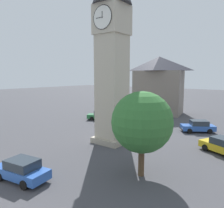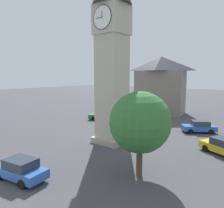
{
  "view_description": "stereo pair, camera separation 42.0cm",
  "coord_description": "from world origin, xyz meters",
  "px_view_note": "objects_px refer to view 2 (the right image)",
  "views": [
    {
      "loc": [
        -14.25,
        18.45,
        7.28
      ],
      "look_at": [
        0.0,
        0.0,
        4.2
      ],
      "focal_mm": 35.11,
      "sensor_mm": 36.0,
      "label": 1
    },
    {
      "loc": [
        -14.58,
        18.19,
        7.28
      ],
      "look_at": [
        0.0,
        0.0,
        4.2
      ],
      "focal_mm": 35.11,
      "sensor_mm": 36.0,
      "label": 2
    }
  ],
  "objects_px": {
    "clock_tower": "(112,29)",
    "tree": "(140,122)",
    "building_hall_far": "(161,85)",
    "car_red_corner": "(102,115)",
    "car_white_side": "(20,169)",
    "car_silver_kerb": "(199,127)",
    "car_black_far": "(130,120)",
    "car_blue_kerb": "(223,146)"
  },
  "relations": [
    {
      "from": "clock_tower",
      "to": "car_silver_kerb",
      "type": "relative_size",
      "value": 4.69
    },
    {
      "from": "clock_tower",
      "to": "tree",
      "type": "height_order",
      "value": "clock_tower"
    },
    {
      "from": "car_silver_kerb",
      "to": "car_red_corner",
      "type": "height_order",
      "value": "same"
    },
    {
      "from": "clock_tower",
      "to": "building_hall_far",
      "type": "bearing_deg",
      "value": -78.3
    },
    {
      "from": "clock_tower",
      "to": "tree",
      "type": "bearing_deg",
      "value": 142.39
    },
    {
      "from": "car_silver_kerb",
      "to": "car_black_far",
      "type": "xyz_separation_m",
      "value": [
        9.1,
        2.27,
        0.0
      ]
    },
    {
      "from": "building_hall_far",
      "to": "car_white_side",
      "type": "bearing_deg",
      "value": 98.43
    },
    {
      "from": "car_white_side",
      "to": "car_black_far",
      "type": "height_order",
      "value": "same"
    },
    {
      "from": "car_blue_kerb",
      "to": "car_red_corner",
      "type": "relative_size",
      "value": 1.01
    },
    {
      "from": "car_silver_kerb",
      "to": "building_hall_far",
      "type": "distance_m",
      "value": 14.85
    },
    {
      "from": "clock_tower",
      "to": "car_white_side",
      "type": "relative_size",
      "value": 4.71
    },
    {
      "from": "car_red_corner",
      "to": "car_white_side",
      "type": "xyz_separation_m",
      "value": [
        -9.33,
        19.22,
        0.0
      ]
    },
    {
      "from": "car_silver_kerb",
      "to": "tree",
      "type": "bearing_deg",
      "value": 91.64
    },
    {
      "from": "car_black_far",
      "to": "car_red_corner",
      "type": "bearing_deg",
      "value": -5.09
    },
    {
      "from": "car_blue_kerb",
      "to": "building_hall_far",
      "type": "bearing_deg",
      "value": -48.38
    },
    {
      "from": "clock_tower",
      "to": "car_white_side",
      "type": "bearing_deg",
      "value": 92.35
    },
    {
      "from": "car_red_corner",
      "to": "building_hall_far",
      "type": "height_order",
      "value": "building_hall_far"
    },
    {
      "from": "car_white_side",
      "to": "building_hall_far",
      "type": "xyz_separation_m",
      "value": [
        4.53,
        -30.58,
        4.69
      ]
    },
    {
      "from": "clock_tower",
      "to": "building_hall_far",
      "type": "distance_m",
      "value": 21.17
    },
    {
      "from": "car_red_corner",
      "to": "car_white_side",
      "type": "distance_m",
      "value": 21.36
    },
    {
      "from": "car_silver_kerb",
      "to": "tree",
      "type": "height_order",
      "value": "tree"
    },
    {
      "from": "clock_tower",
      "to": "car_black_far",
      "type": "distance_m",
      "value": 13.98
    },
    {
      "from": "car_black_far",
      "to": "tree",
      "type": "xyz_separation_m",
      "value": [
        -9.54,
        12.93,
        3.2
      ]
    },
    {
      "from": "car_black_far",
      "to": "tree",
      "type": "bearing_deg",
      "value": 126.41
    },
    {
      "from": "tree",
      "to": "car_red_corner",
      "type": "bearing_deg",
      "value": -40.95
    },
    {
      "from": "car_red_corner",
      "to": "car_white_side",
      "type": "height_order",
      "value": "same"
    },
    {
      "from": "clock_tower",
      "to": "car_black_far",
      "type": "height_order",
      "value": "clock_tower"
    },
    {
      "from": "clock_tower",
      "to": "car_red_corner",
      "type": "xyz_separation_m",
      "value": [
        8.88,
        -8.35,
        -11.21
      ]
    },
    {
      "from": "car_blue_kerb",
      "to": "car_white_side",
      "type": "distance_m",
      "value": 17.41
    },
    {
      "from": "clock_tower",
      "to": "car_blue_kerb",
      "type": "bearing_deg",
      "value": -161.82
    },
    {
      "from": "car_red_corner",
      "to": "car_white_side",
      "type": "bearing_deg",
      "value": 115.89
    },
    {
      "from": "car_black_far",
      "to": "tree",
      "type": "height_order",
      "value": "tree"
    },
    {
      "from": "car_blue_kerb",
      "to": "car_red_corner",
      "type": "height_order",
      "value": "same"
    },
    {
      "from": "car_red_corner",
      "to": "tree",
      "type": "distance_m",
      "value": 20.8
    },
    {
      "from": "clock_tower",
      "to": "building_hall_far",
      "type": "xyz_separation_m",
      "value": [
        4.09,
        -19.72,
        -6.52
      ]
    },
    {
      "from": "building_hall_far",
      "to": "car_black_far",
      "type": "bearing_deg",
      "value": 95.68
    },
    {
      "from": "car_white_side",
      "to": "car_red_corner",
      "type": "bearing_deg",
      "value": -64.11
    },
    {
      "from": "car_blue_kerb",
      "to": "tree",
      "type": "relative_size",
      "value": 0.72
    },
    {
      "from": "car_white_side",
      "to": "tree",
      "type": "distance_m",
      "value": 9.04
    },
    {
      "from": "car_silver_kerb",
      "to": "car_black_far",
      "type": "bearing_deg",
      "value": 14.0
    },
    {
      "from": "clock_tower",
      "to": "car_white_side",
      "type": "height_order",
      "value": "clock_tower"
    },
    {
      "from": "car_blue_kerb",
      "to": "clock_tower",
      "type": "bearing_deg",
      "value": 18.18
    }
  ]
}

